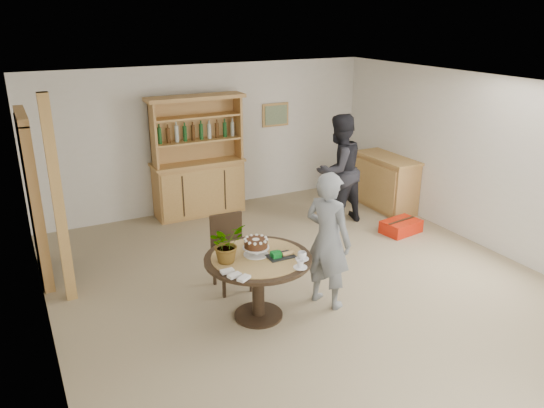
{
  "coord_description": "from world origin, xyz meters",
  "views": [
    {
      "loc": [
        -3.12,
        -5.01,
        3.31
      ],
      "look_at": [
        -0.29,
        0.51,
        1.05
      ],
      "focal_mm": 35.0,
      "sensor_mm": 36.0,
      "label": 1
    }
  ],
  "objects": [
    {
      "name": "hutch",
      "position": [
        -0.3,
        3.24,
        0.69
      ],
      "size": [
        1.62,
        0.54,
        2.04
      ],
      "color": "tan",
      "rests_on": "ground"
    },
    {
      "name": "doorway",
      "position": [
        -2.93,
        2.0,
        1.11
      ],
      "size": [
        0.13,
        1.1,
        2.18
      ],
      "color": "black",
      "rests_on": "ground"
    },
    {
      "name": "sideboard",
      "position": [
        2.74,
        2.0,
        0.47
      ],
      "size": [
        0.54,
        1.26,
        0.94
      ],
      "color": "tan",
      "rests_on": "ground"
    },
    {
      "name": "dining_table",
      "position": [
        -0.84,
        -0.22,
        0.6
      ],
      "size": [
        1.2,
        1.2,
        0.76
      ],
      "color": "black",
      "rests_on": "ground"
    },
    {
      "name": "ground",
      "position": [
        0.0,
        0.0,
        0.0
      ],
      "size": [
        7.0,
        7.0,
        0.0
      ],
      "primitive_type": "plane",
      "color": "tan",
      "rests_on": "ground"
    },
    {
      "name": "pine_post",
      "position": [
        -2.7,
        1.2,
        1.25
      ],
      "size": [
        0.12,
        0.12,
        2.5
      ],
      "primitive_type": "cube",
      "color": "tan",
      "rests_on": "ground"
    },
    {
      "name": "napkins",
      "position": [
        -1.25,
        -0.53,
        0.77
      ],
      "size": [
        0.24,
        0.33,
        0.03
      ],
      "color": "white",
      "rests_on": "dining_table"
    },
    {
      "name": "birthday_cake",
      "position": [
        -0.84,
        -0.17,
        0.88
      ],
      "size": [
        0.3,
        0.3,
        0.2
      ],
      "color": "white",
      "rests_on": "dining_table"
    },
    {
      "name": "red_suitcase",
      "position": [
        2.25,
        0.97,
        0.1
      ],
      "size": [
        0.65,
        0.49,
        0.21
      ],
      "rotation": [
        0.0,
        0.0,
        0.15
      ],
      "color": "red",
      "rests_on": "ground"
    },
    {
      "name": "dining_chair",
      "position": [
        -0.84,
        0.61,
        0.54
      ],
      "size": [
        0.44,
        0.44,
        0.95
      ],
      "rotation": [
        0.0,
        0.0,
        -0.04
      ],
      "color": "black",
      "rests_on": "ground"
    },
    {
      "name": "teen_boy",
      "position": [
        0.01,
        -0.32,
        0.82
      ],
      "size": [
        0.6,
        0.71,
        1.65
      ],
      "primitive_type": "imported",
      "rotation": [
        0.0,
        0.0,
        1.97
      ],
      "color": "slate",
      "rests_on": "ground"
    },
    {
      "name": "flower_vase",
      "position": [
        -1.19,
        -0.17,
        0.97
      ],
      "size": [
        0.47,
        0.44,
        0.42
      ],
      "primitive_type": "imported",
      "rotation": [
        0.0,
        0.0,
        0.35
      ],
      "color": "#3F7233",
      "rests_on": "dining_table"
    },
    {
      "name": "gift_tray",
      "position": [
        -0.63,
        -0.34,
        0.79
      ],
      "size": [
        0.3,
        0.2,
        0.08
      ],
      "color": "black",
      "rests_on": "dining_table"
    },
    {
      "name": "room_shell",
      "position": [
        0.0,
        0.01,
        1.74
      ],
      "size": [
        6.04,
        7.04,
        2.52
      ],
      "color": "white",
      "rests_on": "ground"
    },
    {
      "name": "coffee_cup_b",
      "position": [
        -0.56,
        -0.67,
        0.79
      ],
      "size": [
        0.15,
        0.15,
        0.08
      ],
      "color": "white",
      "rests_on": "dining_table"
    },
    {
      "name": "coffee_cup_a",
      "position": [
        -0.44,
        -0.5,
        0.8
      ],
      "size": [
        0.15,
        0.15,
        0.09
      ],
      "color": "white",
      "rests_on": "dining_table"
    },
    {
      "name": "adult_person",
      "position": [
        1.58,
        1.8,
        0.91
      ],
      "size": [
        1.0,
        0.84,
        1.81
      ],
      "primitive_type": "imported",
      "rotation": [
        0.0,
        0.0,
        3.33
      ],
      "color": "black",
      "rests_on": "ground"
    }
  ]
}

